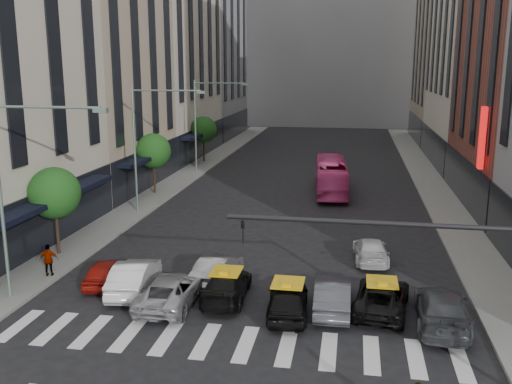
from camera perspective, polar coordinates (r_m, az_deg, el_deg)
The scene contains 27 objects.
ground at distance 21.73m, azimuth -3.42°, elevation -16.63°, with size 160.00×160.00×0.00m, color black.
sidewalk_left at distance 52.07m, azimuth -8.28°, elevation 0.83°, with size 3.00×96.00×0.15m, color slate.
sidewalk_right at distance 50.07m, azimuth 17.64°, elevation -0.12°, with size 3.00×96.00×0.15m, color slate.
building_left_b at distance 51.16m, azimuth -15.47°, elevation 13.75°, with size 8.00×16.00×24.00m, color tan.
building_left_d at distance 86.26m, azimuth -4.82°, elevation 15.51°, with size 8.00×18.00×30.00m, color gray.
building_right_d at distance 84.45m, azimuth 18.91°, elevation 14.28°, with size 8.00×18.00×28.00m, color tan.
building_far at distance 103.79m, azimuth 7.60°, elevation 16.62°, with size 30.00×10.00×36.00m, color gray.
tree_near at distance 33.48m, azimuth -19.51°, elevation -0.10°, with size 2.88×2.88×4.95m.
tree_mid at distance 47.82m, azimuth -10.23°, elevation 4.07°, with size 2.88×2.88×4.95m.
tree_far at distance 62.97m, azimuth -5.28°, elevation 6.24°, with size 2.88×2.88×4.95m.
streetlamp_near at distance 27.11m, azimuth -22.71°, elevation 1.64°, with size 5.38×0.25×9.00m.
streetlamp_mid at distance 41.34m, azimuth -10.87°, elevation 5.87°, with size 5.38×0.25×9.00m.
streetlamp_far at distance 56.53m, azimuth -5.17°, elevation 7.81°, with size 5.38×0.25×9.00m.
traffic_signal at distance 18.77m, azimuth 19.34°, elevation -7.21°, with size 10.10×0.20×6.00m.
liberty_sign at distance 39.57m, azimuth 21.68°, elevation 5.05°, with size 0.30×0.70×4.00m.
car_red at distance 29.30m, azimuth -14.86°, elevation -7.74°, with size 1.47×3.65×1.24m, color #9F150E.
car_white_front at distance 28.00m, azimuth -12.06°, elevation -8.25°, with size 1.62×4.66×1.54m, color silver.
car_silver at distance 26.28m, azimuth -8.49°, elevation -9.71°, with size 2.26×4.91×1.36m, color #A8A7AD.
taxi_left at distance 26.63m, azimuth -2.97°, elevation -9.31°, with size 1.88×4.62×1.34m, color black.
taxi_center at distance 25.03m, azimuth 3.21°, elevation -10.65°, with size 1.72×4.28×1.46m, color black.
car_grey_mid at distance 25.64m, azimuth 7.65°, elevation -10.17°, with size 1.53×4.40×1.45m, color #3F4046.
taxi_right at distance 26.00m, azimuth 12.43°, elevation -10.18°, with size 2.21×4.78×1.33m, color black.
car_grey_curb at distance 25.25m, azimuth 18.10°, elevation -11.02°, with size 2.11×5.18×1.50m, color #3D4044.
car_row2_left at distance 28.74m, azimuth -3.87°, elevation -7.62°, with size 1.44×4.12×1.36m, color gray.
car_row2_right at distance 32.17m, azimuth 11.39°, elevation -5.70°, with size 1.77×4.36×1.27m, color silver.
bus at distance 48.36m, azimuth 7.54°, elevation 1.58°, with size 2.40×10.27×2.86m, color #EF4695.
pedestrian_far at distance 30.77m, azimuth -20.02°, elevation -6.42°, with size 0.96×0.40×1.64m, color gray.
Camera 1 is at (4.43, -18.44, 10.62)m, focal length 40.00 mm.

